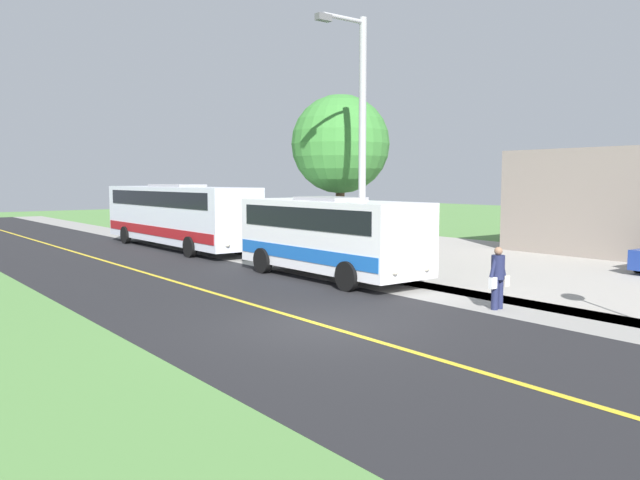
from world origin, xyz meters
The scene contains 9 objects.
ground_plane centered at (0.00, 0.00, 0.00)m, with size 120.00×120.00×0.00m, color #548442.
road_surface centered at (0.00, 0.00, 0.00)m, with size 8.00×100.00×0.01m, color black.
sidewalk centered at (-5.20, 0.00, 0.00)m, with size 2.40×100.00×0.01m, color gray.
road_centre_line centered at (0.00, 0.00, 0.01)m, with size 0.16×100.00×0.00m, color gold.
shuttle_bus_front centered at (-4.49, -5.27, 1.51)m, with size 2.64×7.59×2.73m.
transit_bus_rear centered at (-4.47, -17.04, 1.70)m, with size 2.59×12.08×3.09m.
pedestrian_with_bags centered at (-4.63, 1.38, 0.85)m, with size 0.72×0.34×1.60m.
street_light_pole centered at (-4.88, -4.24, 4.63)m, with size 1.97×0.24×8.43m.
tree_curbside centered at (-7.40, -8.25, 4.69)m, with size 3.89×3.89×6.65m.
Camera 1 is at (8.62, 11.06, 3.29)m, focal length 35.22 mm.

